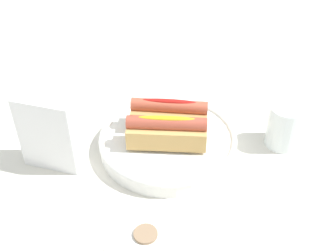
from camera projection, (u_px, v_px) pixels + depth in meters
name	position (u px, v px, depth m)	size (l,w,h in m)	color
ground_plane	(178.00, 149.00, 0.87)	(2.40, 2.40, 0.00)	silver
serving_bowl	(168.00, 140.00, 0.86)	(0.27, 0.27, 0.04)	white
hotdog_front	(169.00, 114.00, 0.85)	(0.15, 0.05, 0.06)	tan
hotdog_back	(167.00, 132.00, 0.81)	(0.15, 0.05, 0.06)	tan
water_glass	(284.00, 128.00, 0.86)	(0.07, 0.07, 0.09)	white
napkin_box	(50.00, 132.00, 0.79)	(0.11, 0.04, 0.15)	white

